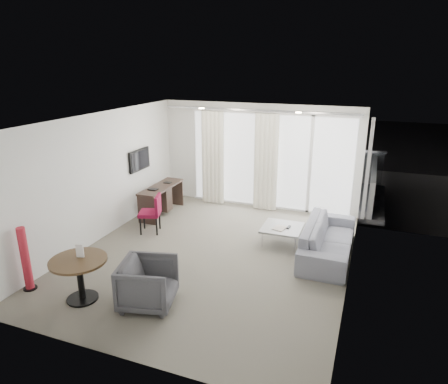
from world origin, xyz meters
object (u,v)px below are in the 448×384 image
(rattan_chair_b, at_px, (330,179))
(round_table, at_px, (80,280))
(red_lamp, at_px, (25,259))
(tub_armchair, at_px, (148,284))
(sofa, at_px, (328,239))
(rattan_chair_a, at_px, (317,183))
(coffee_table, at_px, (282,235))
(desk_chair, at_px, (150,214))
(desk, at_px, (162,200))

(rattan_chair_b, bearing_deg, round_table, -122.64)
(red_lamp, height_order, tub_armchair, red_lamp)
(sofa, xyz_separation_m, rattan_chair_a, (-0.72, 3.36, 0.09))
(rattan_chair_a, bearing_deg, coffee_table, -75.24)
(round_table, bearing_deg, desk_chair, 97.56)
(sofa, xyz_separation_m, rattan_chair_b, (-0.43, 3.90, 0.10))
(rattan_chair_a, distance_m, rattan_chair_b, 0.62)
(rattan_chair_a, bearing_deg, desk_chair, -111.08)
(red_lamp, bearing_deg, round_table, 3.41)
(desk_chair, xyz_separation_m, rattan_chair_a, (3.03, 3.63, -0.01))
(sofa, bearing_deg, desk, 79.00)
(coffee_table, relative_size, sofa, 0.36)
(desk, height_order, rattan_chair_b, rattan_chair_b)
(desk, relative_size, sofa, 0.68)
(red_lamp, bearing_deg, desk_chair, 76.35)
(rattan_chair_a, relative_size, rattan_chair_b, 0.99)
(sofa, bearing_deg, red_lamp, 124.15)
(rattan_chair_a, bearing_deg, rattan_chair_b, 80.64)
(rattan_chair_b, bearing_deg, desk, -148.51)
(tub_armchair, relative_size, rattan_chair_b, 0.96)
(desk, distance_m, desk_chair, 1.11)
(desk, xyz_separation_m, red_lamp, (-0.35, -3.78, 0.19))
(tub_armchair, bearing_deg, sofa, -55.03)
(coffee_table, height_order, rattan_chair_a, rattan_chair_a)
(red_lamp, distance_m, sofa, 5.33)
(tub_armchair, height_order, rattan_chair_b, rattan_chair_b)
(desk_chair, bearing_deg, tub_armchair, -78.58)
(tub_armchair, bearing_deg, coffee_table, -39.92)
(coffee_table, bearing_deg, round_table, -128.22)
(tub_armchair, bearing_deg, rattan_chair_b, -30.11)
(sofa, height_order, rattan_chair_b, rattan_chair_b)
(red_lamp, height_order, coffee_table, red_lamp)
(round_table, xyz_separation_m, rattan_chair_b, (2.97, 6.83, 0.07))
(round_table, distance_m, rattan_chair_b, 7.45)
(coffee_table, bearing_deg, tub_armchair, -116.00)
(red_lamp, distance_m, rattan_chair_a, 7.34)
(desk, relative_size, rattan_chair_b, 1.79)
(desk, bearing_deg, sofa, -11.00)
(tub_armchair, bearing_deg, round_table, 89.20)
(desk, xyz_separation_m, round_table, (0.66, -3.72, -0.00))
(tub_armchair, bearing_deg, red_lamp, 84.51)
(sofa, bearing_deg, rattan_chair_a, 12.11)
(desk, xyz_separation_m, rattan_chair_b, (3.63, 3.11, 0.07))
(coffee_table, relative_size, rattan_chair_a, 0.96)
(desk_chair, relative_size, tub_armchair, 1.05)
(desk_chair, xyz_separation_m, round_table, (0.35, -2.65, -0.08))
(tub_armchair, distance_m, rattan_chair_b, 6.86)
(round_table, bearing_deg, rattan_chair_b, 66.52)
(red_lamp, relative_size, sofa, 0.49)
(desk, distance_m, tub_armchair, 3.87)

